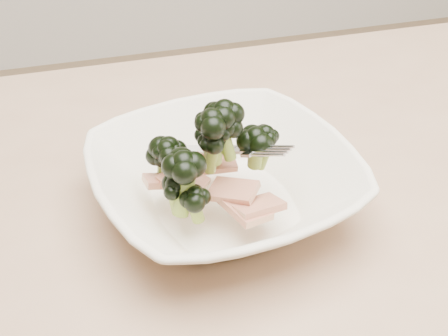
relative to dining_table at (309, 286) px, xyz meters
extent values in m
cube|color=tan|center=(0.00, 0.00, 0.08)|extent=(1.20, 0.80, 0.04)
imported|color=#F1E5CC|center=(-0.09, 0.04, 0.13)|extent=(0.30, 0.30, 0.06)
cylinder|color=olive|center=(-0.14, 0.01, 0.14)|extent=(0.02, 0.02, 0.03)
ellipsoid|color=black|center=(-0.14, 0.01, 0.16)|extent=(0.03, 0.03, 0.02)
cylinder|color=olive|center=(-0.05, 0.04, 0.16)|extent=(0.02, 0.02, 0.03)
ellipsoid|color=black|center=(-0.05, 0.04, 0.18)|extent=(0.04, 0.04, 0.03)
cylinder|color=olive|center=(-0.10, 0.03, 0.18)|extent=(0.02, 0.02, 0.04)
ellipsoid|color=black|center=(-0.10, 0.03, 0.21)|extent=(0.04, 0.04, 0.03)
cylinder|color=olive|center=(-0.04, 0.04, 0.16)|extent=(0.02, 0.01, 0.04)
ellipsoid|color=black|center=(-0.04, 0.04, 0.18)|extent=(0.03, 0.03, 0.02)
cylinder|color=olive|center=(-0.09, 0.07, 0.17)|extent=(0.02, 0.02, 0.04)
ellipsoid|color=black|center=(-0.09, 0.07, 0.19)|extent=(0.04, 0.04, 0.03)
cylinder|color=olive|center=(-0.14, 0.05, 0.15)|extent=(0.02, 0.02, 0.04)
ellipsoid|color=black|center=(-0.14, 0.05, 0.17)|extent=(0.04, 0.04, 0.03)
cylinder|color=olive|center=(-0.14, 0.05, 0.15)|extent=(0.01, 0.01, 0.04)
ellipsoid|color=black|center=(-0.14, 0.05, 0.17)|extent=(0.03, 0.03, 0.03)
cylinder|color=olive|center=(-0.10, 0.06, 0.17)|extent=(0.01, 0.02, 0.03)
ellipsoid|color=black|center=(-0.10, 0.06, 0.18)|extent=(0.03, 0.03, 0.02)
cylinder|color=olive|center=(-0.13, 0.01, 0.15)|extent=(0.03, 0.02, 0.05)
ellipsoid|color=black|center=(-0.13, 0.01, 0.19)|extent=(0.04, 0.04, 0.03)
cylinder|color=olive|center=(-0.14, 0.06, 0.14)|extent=(0.02, 0.02, 0.04)
ellipsoid|color=black|center=(-0.14, 0.06, 0.16)|extent=(0.03, 0.03, 0.02)
cylinder|color=olive|center=(-0.13, 0.00, 0.14)|extent=(0.02, 0.01, 0.03)
ellipsoid|color=black|center=(-0.13, 0.00, 0.16)|extent=(0.03, 0.03, 0.02)
cylinder|color=olive|center=(-0.09, 0.05, 0.18)|extent=(0.02, 0.02, 0.05)
ellipsoid|color=black|center=(-0.09, 0.05, 0.21)|extent=(0.03, 0.03, 0.03)
cylinder|color=olive|center=(-0.08, 0.03, 0.18)|extent=(0.02, 0.02, 0.03)
ellipsoid|color=black|center=(-0.08, 0.03, 0.20)|extent=(0.03, 0.03, 0.02)
cylinder|color=olive|center=(-0.10, 0.03, 0.17)|extent=(0.01, 0.02, 0.04)
ellipsoid|color=black|center=(-0.10, 0.03, 0.19)|extent=(0.03, 0.03, 0.02)
cylinder|color=olive|center=(-0.08, 0.04, 0.19)|extent=(0.03, 0.02, 0.04)
ellipsoid|color=black|center=(-0.08, 0.04, 0.21)|extent=(0.04, 0.04, 0.03)
cube|color=maroon|center=(-0.12, 0.03, 0.15)|extent=(0.04, 0.04, 0.02)
cube|color=maroon|center=(-0.09, 0.07, 0.13)|extent=(0.05, 0.03, 0.01)
cube|color=maroon|center=(-0.07, -0.01, 0.14)|extent=(0.05, 0.04, 0.02)
cube|color=maroon|center=(-0.09, 0.01, 0.15)|extent=(0.05, 0.05, 0.02)
cube|color=maroon|center=(-0.12, 0.04, 0.15)|extent=(0.06, 0.04, 0.01)
cube|color=maroon|center=(-0.08, -0.01, 0.14)|extent=(0.05, 0.06, 0.01)
cube|color=maroon|center=(-0.14, 0.05, 0.14)|extent=(0.05, 0.03, 0.02)
camera|label=1|loc=(-0.22, -0.43, 0.50)|focal=50.00mm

